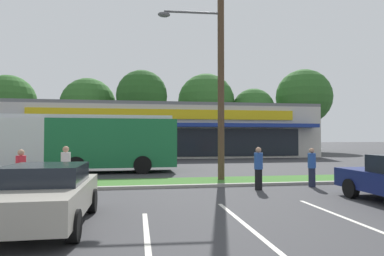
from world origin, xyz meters
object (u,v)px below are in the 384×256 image
object	(u,v)px
utility_pole	(218,57)
pedestrian_far	(21,173)
city_bus	(62,142)
pedestrian_near_bench	(258,168)
car_4	(44,194)
pedestrian_by_pole	(66,169)
pedestrian_mid	(312,167)

from	to	relation	value
utility_pole	pedestrian_far	bearing A→B (deg)	-161.42
city_bus	pedestrian_near_bench	distance (m)	11.53
car_4	pedestrian_near_bench	distance (m)	7.91
pedestrian_near_bench	pedestrian_by_pole	distance (m)	7.26
pedestrian_near_bench	pedestrian_far	world-z (taller)	pedestrian_near_bench
utility_pole	pedestrian_by_pole	world-z (taller)	utility_pole
city_bus	pedestrian_mid	world-z (taller)	city_bus
utility_pole	pedestrian_far	distance (m)	9.34
pedestrian_near_bench	pedestrian_mid	bearing A→B (deg)	-74.30
city_bus	pedestrian_near_bench	size ratio (longest dim) A/B	7.81
city_bus	car_4	size ratio (longest dim) A/B	3.10
city_bus	pedestrian_by_pole	xyz separation A→B (m)	(1.60, -6.70, -0.91)
car_4	pedestrian_far	bearing A→B (deg)	-155.91
utility_pole	pedestrian_mid	distance (m)	6.32
car_4	pedestrian_near_bench	world-z (taller)	pedestrian_near_bench
city_bus	pedestrian_near_bench	bearing A→B (deg)	138.73
car_4	pedestrian_mid	distance (m)	10.22
pedestrian_near_bench	pedestrian_mid	size ratio (longest dim) A/B	1.04
utility_pole	car_4	world-z (taller)	utility_pole
pedestrian_by_pole	pedestrian_mid	world-z (taller)	pedestrian_by_pole
city_bus	pedestrian_by_pole	world-z (taller)	city_bus
utility_pole	city_bus	xyz separation A→B (m)	(-7.83, 4.93, -3.94)
car_4	pedestrian_near_bench	xyz separation A→B (m)	(6.71, 4.18, 0.10)
pedestrian_near_bench	pedestrian_by_pole	size ratio (longest dim) A/B	0.97
pedestrian_by_pole	pedestrian_mid	bearing A→B (deg)	21.68
pedestrian_by_pole	pedestrian_far	size ratio (longest dim) A/B	1.05
utility_pole	city_bus	bearing A→B (deg)	147.79
utility_pole	pedestrian_mid	size ratio (longest dim) A/B	6.75
utility_pole	car_4	distance (m)	10.05
pedestrian_near_bench	pedestrian_mid	world-z (taller)	pedestrian_near_bench
pedestrian_by_pole	pedestrian_far	distance (m)	1.51
utility_pole	car_4	xyz separation A→B (m)	(-5.72, -6.60, -4.97)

